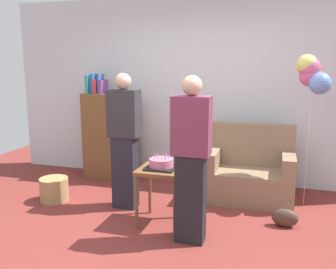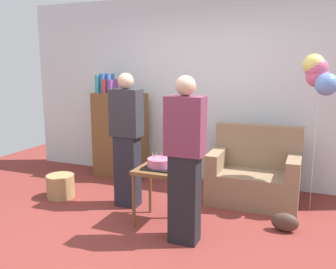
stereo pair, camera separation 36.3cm
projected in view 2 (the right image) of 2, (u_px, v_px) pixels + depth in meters
name	position (u px, v px, depth m)	size (l,w,h in m)	color
ground_plane	(151.00, 237.00, 3.69)	(8.00, 8.00, 0.00)	maroon
wall_back	(208.00, 91.00, 5.30)	(6.00, 0.10, 2.70)	silver
couch	(254.00, 175.00, 4.60)	(1.10, 0.70, 0.96)	#8C7054
bookshelf	(120.00, 134.00, 5.58)	(0.80, 0.36, 1.59)	brown
side_table	(159.00, 177.00, 3.93)	(0.48, 0.48, 0.63)	brown
birthday_cake	(159.00, 163.00, 3.90)	(0.32, 0.32, 0.17)	black
person_blowing_candles	(127.00, 140.00, 4.37)	(0.36, 0.22, 1.63)	#23232D
person_holding_cake	(185.00, 160.00, 3.44)	(0.36, 0.22, 1.63)	black
wicker_basket	(61.00, 186.00, 4.77)	(0.36, 0.36, 0.30)	#A88451
handbag	(285.00, 222.00, 3.79)	(0.28, 0.14, 0.20)	#473328
balloon_bunch	(318.00, 73.00, 4.07)	(0.40, 0.37, 1.85)	silver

